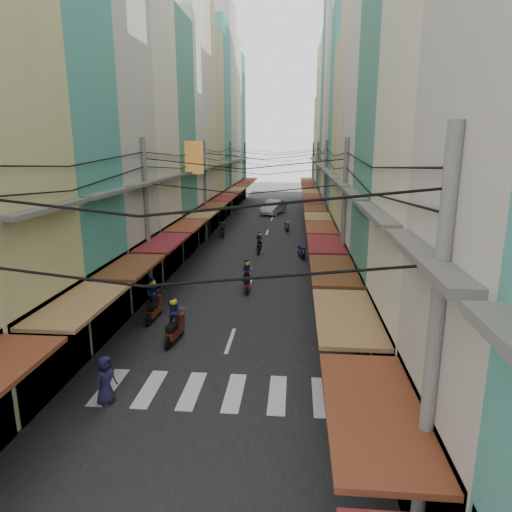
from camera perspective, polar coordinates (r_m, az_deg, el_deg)
The scene contains 15 objects.
ground at distance 20.90m, azimuth -2.44°, elevation -8.32°, with size 160.00×160.00×0.00m, color slate.
road at distance 40.06m, azimuth 1.24°, elevation 2.44°, with size 10.00×80.00×0.02m, color black.
sidewalk_left at distance 40.98m, azimuth -7.88°, elevation 2.60°, with size 3.00×80.00×0.06m, color gray.
sidewalk_right at distance 40.16m, azimuth 10.54°, elevation 2.27°, with size 3.00×80.00×0.06m, color gray.
crosswalk at distance 15.55m, azimuth -5.40°, elevation -16.50°, with size 7.55×2.40×0.01m.
building_row_left at distance 37.32m, azimuth -11.81°, elevation 16.42°, with size 7.80×67.67×23.70m.
building_row_right at distance 36.08m, azimuth 14.07°, elevation 15.82°, with size 7.80×68.98×22.59m.
utility_poles at distance 34.33m, azimuth 0.73°, elevation 11.63°, with size 10.20×66.13×8.20m.
white_car at distance 53.30m, azimuth 2.20°, elevation 5.25°, with size 5.65×2.22×2.00m, color silver.
bicycle at distance 23.66m, azimuth 15.99°, elevation -6.18°, with size 0.64×1.70×1.17m, color black.
moving_scooters at distance 26.98m, azimuth -3.51°, elevation -1.98°, with size 7.29×26.97×1.98m.
parked_scooters at distance 16.98m, azimuth 9.84°, elevation -12.13°, with size 12.79×11.97×1.00m.
pedestrians at distance 24.11m, azimuth -12.44°, elevation -3.10°, with size 13.14×21.78×2.06m.
market_umbrella at distance 18.67m, azimuth 16.45°, elevation -5.20°, with size 2.12×2.12×2.23m.
traffic_sign at distance 14.27m, azimuth 14.19°, elevation -11.22°, with size 0.10×0.59×2.67m.
Camera 1 is at (2.56, -19.20, 7.83)m, focal length 32.00 mm.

